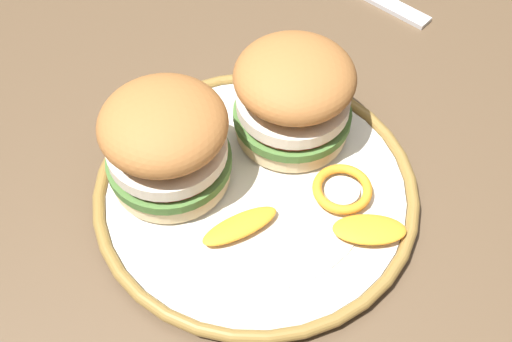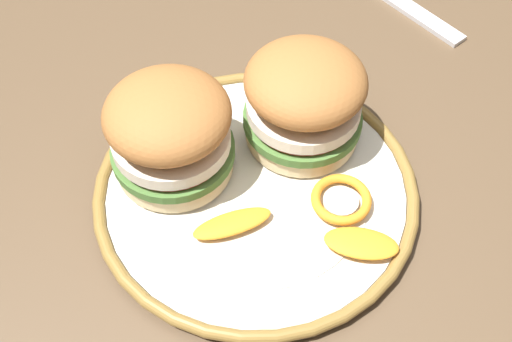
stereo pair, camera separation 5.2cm
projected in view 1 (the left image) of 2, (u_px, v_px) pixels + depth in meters
The scene contains 7 objects.
dining_table at pixel (192, 228), 0.70m from camera, with size 1.46×0.98×0.75m.
dinner_plate at pixel (256, 190), 0.61m from camera, with size 0.31×0.31×0.02m.
sandwich_half_left at pixel (167, 143), 0.57m from camera, with size 0.12×0.12×0.10m.
sandwich_half_right at pixel (292, 92), 0.61m from camera, with size 0.13×0.13×0.10m.
orange_peel_curled at pixel (342, 189), 0.60m from camera, with size 0.08×0.08×0.01m.
orange_peel_strip_long at pixel (369, 229), 0.57m from camera, with size 0.06×0.07×0.01m.
orange_peel_strip_short at pixel (240, 226), 0.57m from camera, with size 0.03×0.08×0.01m.
Camera 1 is at (0.36, -0.10, 1.26)m, focal length 44.40 mm.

